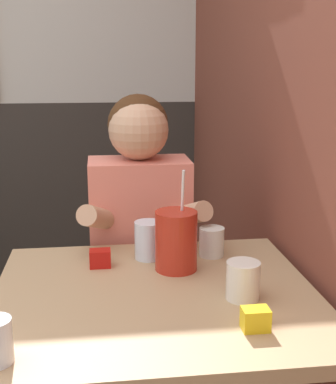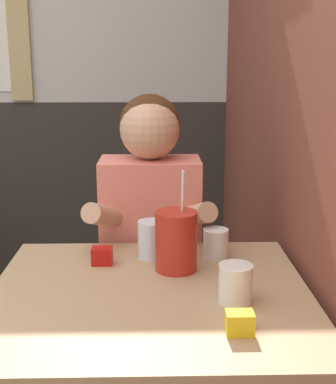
# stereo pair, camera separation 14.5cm
# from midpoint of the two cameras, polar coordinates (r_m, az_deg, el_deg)

# --- Properties ---
(brick_wall_right) EXTENTS (0.08, 4.31, 2.70)m
(brick_wall_right) POSITION_cam_midpoint_polar(r_m,az_deg,el_deg) (2.08, 13.57, 13.84)
(brick_wall_right) COLOR brown
(brick_wall_right) RESTS_ON ground_plane
(back_wall) EXTENTS (5.41, 0.09, 2.70)m
(back_wall) POSITION_cam_midpoint_polar(r_m,az_deg,el_deg) (3.28, -14.59, 13.78)
(back_wall) COLOR silver
(back_wall) RESTS_ON ground_plane
(main_table) EXTENTS (0.82, 0.75, 0.77)m
(main_table) POSITION_cam_midpoint_polar(r_m,az_deg,el_deg) (1.42, 1.09, -13.75)
(main_table) COLOR tan
(main_table) RESTS_ON ground_plane
(person_seated) EXTENTS (0.42, 0.40, 1.23)m
(person_seated) POSITION_cam_midpoint_polar(r_m,az_deg,el_deg) (1.90, 0.36, -7.55)
(person_seated) COLOR #EA7F6B
(person_seated) RESTS_ON ground_plane
(cocktail_pitcher) EXTENTS (0.12, 0.12, 0.29)m
(cocktail_pitcher) POSITION_cam_midpoint_polar(r_m,az_deg,el_deg) (1.49, 3.67, -5.27)
(cocktail_pitcher) COLOR #B22819
(cocktail_pitcher) RESTS_ON main_table
(glass_center) EXTENTS (0.08, 0.08, 0.09)m
(glass_center) POSITION_cam_midpoint_polar(r_m,az_deg,el_deg) (1.61, 7.69, -5.48)
(glass_center) COLOR silver
(glass_center) RESTS_ON main_table
(glass_far_side) EXTENTS (0.08, 0.08, 0.10)m
(glass_far_side) POSITION_cam_midpoint_polar(r_m,az_deg,el_deg) (1.33, 10.38, -9.64)
(glass_far_side) COLOR silver
(glass_far_side) RESTS_ON main_table
(glass_by_brick) EXTENTS (0.08, 0.08, 0.11)m
(glass_by_brick) POSITION_cam_midpoint_polar(r_m,az_deg,el_deg) (1.59, 0.85, -5.13)
(glass_by_brick) COLOR silver
(glass_by_brick) RESTS_ON main_table
(condiment_ketchup) EXTENTS (0.06, 0.04, 0.05)m
(condiment_ketchup) POSITION_cam_midpoint_polar(r_m,az_deg,el_deg) (1.55, -4.39, -6.86)
(condiment_ketchup) COLOR #B7140F
(condiment_ketchup) RESTS_ON main_table
(condiment_mustard) EXTENTS (0.06, 0.04, 0.05)m
(condiment_mustard) POSITION_cam_midpoint_polar(r_m,az_deg,el_deg) (1.20, 11.22, -13.64)
(condiment_mustard) COLOR yellow
(condiment_mustard) RESTS_ON main_table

